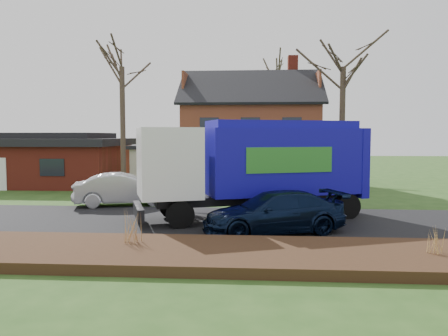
{
  "coord_description": "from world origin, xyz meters",
  "views": [
    {
      "loc": [
        2.32,
        -17.41,
        3.5
      ],
      "look_at": [
        0.89,
        2.5,
        2.02
      ],
      "focal_mm": 35.0,
      "sensor_mm": 36.0,
      "label": 1
    }
  ],
  "objects": [
    {
      "name": "garbage_truck",
      "position": [
        2.46,
        0.9,
        2.37
      ],
      "size": [
        9.91,
        5.64,
        4.12
      ],
      "rotation": [
        0.0,
        0.0,
        0.34
      ],
      "color": "black",
      "rests_on": "ground"
    },
    {
      "name": "navy_wagon",
      "position": [
        3.0,
        -1.8,
        0.75
      ],
      "size": [
        5.57,
        3.68,
        1.5
      ],
      "primitive_type": "imported",
      "rotation": [
        0.0,
        0.0,
        -1.24
      ],
      "color": "black",
      "rests_on": "ground"
    },
    {
      "name": "tree_front_west",
      "position": [
        -5.87,
        9.16,
        8.83
      ],
      "size": [
        3.61,
        3.61,
        10.72
      ],
      "color": "#443529",
      "rests_on": "ground"
    },
    {
      "name": "main_house",
      "position": [
        1.49,
        13.91,
        4.03
      ],
      "size": [
        12.95,
        8.95,
        9.26
      ],
      "color": "beige",
      "rests_on": "ground"
    },
    {
      "name": "ground",
      "position": [
        0.0,
        0.0,
        0.0
      ],
      "size": [
        120.0,
        120.0,
        0.0
      ],
      "primitive_type": "plane",
      "color": "#264818",
      "rests_on": "ground"
    },
    {
      "name": "ranch_house",
      "position": [
        -12.0,
        13.0,
        1.81
      ],
      "size": [
        9.8,
        8.2,
        3.7
      ],
      "color": "maroon",
      "rests_on": "ground"
    },
    {
      "name": "tree_front_east",
      "position": [
        7.56,
        9.55,
        8.85
      ],
      "size": [
        3.92,
        3.92,
        10.89
      ],
      "color": "#3F3226",
      "rests_on": "ground"
    },
    {
      "name": "silver_sedan",
      "position": [
        -4.25,
        3.96,
        0.81
      ],
      "size": [
        5.21,
        3.09,
        1.62
      ],
      "primitive_type": "imported",
      "rotation": [
        0.0,
        0.0,
        1.87
      ],
      "color": "#ADB0B5",
      "rests_on": "ground"
    },
    {
      "name": "tree_back",
      "position": [
        4.25,
        21.31,
        9.96
      ],
      "size": [
        3.77,
        3.77,
        11.95
      ],
      "color": "#3D3324",
      "rests_on": "ground"
    },
    {
      "name": "grass_clump_east",
      "position": [
        7.21,
        -5.38,
        0.68
      ],
      "size": [
        0.31,
        0.25,
        0.76
      ],
      "color": "tan",
      "rests_on": "mulch_verge"
    },
    {
      "name": "mulch_verge",
      "position": [
        0.0,
        -5.3,
        0.15
      ],
      "size": [
        80.0,
        3.5,
        0.3
      ],
      "primitive_type": "cube",
      "color": "black",
      "rests_on": "ground"
    },
    {
      "name": "grass_clump_mid",
      "position": [
        -1.32,
        -4.8,
        0.78
      ],
      "size": [
        0.35,
        0.29,
        0.97
      ],
      "color": "#B2814E",
      "rests_on": "mulch_verge"
    },
    {
      "name": "road",
      "position": [
        0.0,
        0.0,
        0.01
      ],
      "size": [
        80.0,
        7.0,
        0.02
      ],
      "primitive_type": "cube",
      "color": "black",
      "rests_on": "ground"
    }
  ]
}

